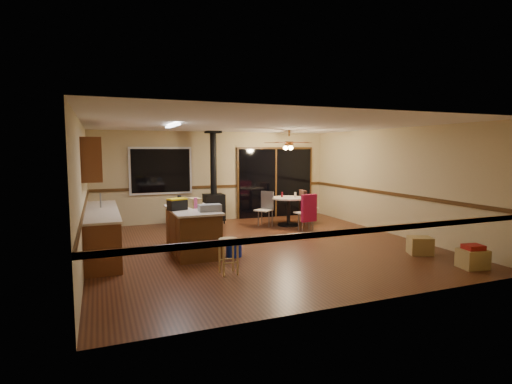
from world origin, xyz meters
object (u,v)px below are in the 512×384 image
wood_stove (214,198)px  bar_stool (228,256)px  box_corner_b (420,246)px  toolbox_grey (210,208)px  box_corner_a (473,259)px  toolbox_black (177,205)px  chair_right (304,203)px  dining_table (289,206)px  chair_left (266,205)px  kitchen_island (192,231)px  chair_near (308,208)px  blue_bucket (234,250)px  box_under_window (185,219)px

wood_stove → bar_stool: (-1.05, -4.64, -0.43)m
wood_stove → box_corner_b: bearing=-59.0°
toolbox_grey → box_corner_a: toolbox_grey is taller
toolbox_black → chair_right: bearing=27.9°
dining_table → chair_left: chair_left is taller
chair_left → box_corner_a: bearing=-69.5°
chair_left → chair_right: same height
kitchen_island → chair_left: (2.49, 2.09, 0.14)m
toolbox_grey → chair_near: toolbox_grey is taller
bar_stool → box_corner_a: bearing=-17.2°
bar_stool → box_corner_b: bearing=-2.7°
toolbox_black → chair_near: size_ratio=0.52×
blue_bucket → box_corner_a: 4.32m
toolbox_grey → chair_near: 3.36m
dining_table → box_corner_a: dining_table is taller
chair_near → chair_right: (0.39, 0.97, 0.00)m
toolbox_grey → chair_left: bearing=48.5°
bar_stool → box_corner_b: (3.95, -0.19, -0.13)m
toolbox_grey → toolbox_black: size_ratio=1.17×
wood_stove → toolbox_black: size_ratio=6.91×
toolbox_grey → chair_near: size_ratio=0.61×
toolbox_black → box_corner_b: toolbox_black is taller
dining_table → box_under_window: 2.86m
box_under_window → chair_right: bearing=-15.0°
bar_stool → dining_table: size_ratio=0.63×
wood_stove → toolbox_black: (-1.60, -3.12, 0.27)m
chair_near → wood_stove: bearing=134.1°
box_corner_a → chair_right: bearing=98.4°
kitchen_island → chair_left: chair_left is taller
dining_table → chair_near: (0.13, -0.88, 0.06)m
dining_table → box_under_window: dining_table is taller
kitchen_island → toolbox_grey: (0.25, -0.45, 0.51)m
chair_near → chair_right: same height
wood_stove → bar_stool: 4.78m
blue_bucket → bar_stool: bearing=-113.0°
toolbox_grey → toolbox_black: toolbox_black is taller
toolbox_black → box_corner_b: (4.51, -1.71, -0.83)m
wood_stove → chair_left: bearing=-38.7°
kitchen_island → box_corner_a: kitchen_island is taller
wood_stove → box_corner_a: 6.68m
chair_near → box_under_window: chair_near is taller
toolbox_grey → toolbox_black: 0.67m
toolbox_grey → toolbox_black: bearing=145.3°
box_under_window → blue_bucket: bearing=-85.8°
toolbox_black → wood_stove: bearing=62.8°
wood_stove → chair_right: bearing=-23.9°
wood_stove → blue_bucket: bearing=-99.6°
toolbox_black → bar_stool: bearing=-69.8°
toolbox_grey → chair_near: bearing=26.7°
wood_stove → dining_table: size_ratio=2.67×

